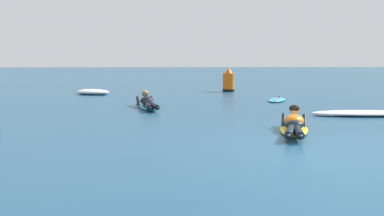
% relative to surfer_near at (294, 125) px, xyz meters
% --- Properties ---
extents(ground_plane, '(120.00, 120.00, 0.00)m').
position_rel_surfer_near_xyz_m(ground_plane, '(-0.03, 7.94, -0.14)').
color(ground_plane, navy).
extents(surfer_near, '(1.08, 2.51, 0.53)m').
position_rel_surfer_near_xyz_m(surfer_near, '(0.00, 0.00, 0.00)').
color(surfer_near, yellow).
rests_on(surfer_near, ground).
extents(surfer_far, '(0.89, 2.70, 0.54)m').
position_rel_surfer_near_xyz_m(surfer_far, '(-3.17, 4.61, -0.00)').
color(surfer_far, '#2DB2D1').
rests_on(surfer_far, ground).
extents(drifting_surfboard, '(1.14, 1.90, 0.16)m').
position_rel_surfer_near_xyz_m(drifting_surfboard, '(1.27, 6.67, -0.11)').
color(drifting_surfboard, '#2DB2D1').
rests_on(drifting_surfboard, ground).
extents(whitewater_front, '(1.66, 1.32, 0.23)m').
position_rel_surfer_near_xyz_m(whitewater_front, '(-5.63, 9.65, -0.04)').
color(whitewater_front, white).
rests_on(whitewater_front, ground).
extents(whitewater_mid_left, '(2.74, 1.00, 0.14)m').
position_rel_surfer_near_xyz_m(whitewater_mid_left, '(2.53, 2.41, -0.08)').
color(whitewater_mid_left, white).
rests_on(whitewater_mid_left, ground).
extents(channel_marker_buoy, '(0.53, 0.53, 1.07)m').
position_rel_surfer_near_xyz_m(channel_marker_buoy, '(0.13, 11.01, 0.29)').
color(channel_marker_buoy, '#EA5B0F').
rests_on(channel_marker_buoy, ground).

